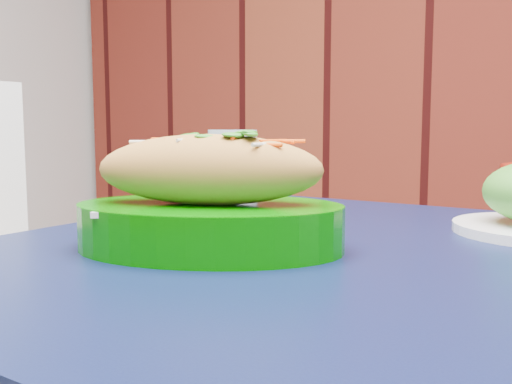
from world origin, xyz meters
The scene contains 3 objects.
cafe_table centered at (-0.50, 1.40, 0.66)m, with size 0.85×0.85×0.75m.
banh_mi_basket centered at (-0.63, 1.32, 0.80)m, with size 0.34×0.28×0.13m.
water_glass centered at (-0.78, 1.60, 0.81)m, with size 0.08×0.08×0.13m, color silver.
Camera 1 is at (-0.29, 0.82, 0.88)m, focal length 40.00 mm.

